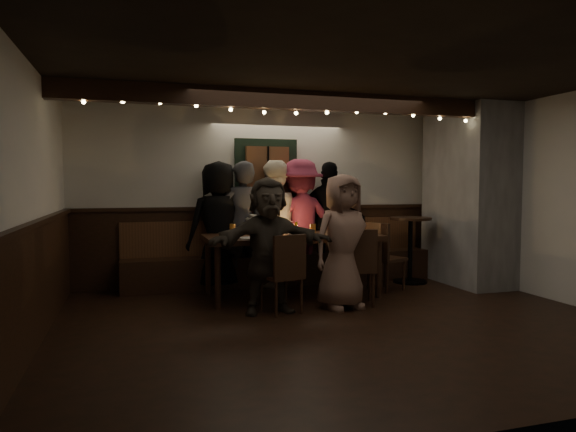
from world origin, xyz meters
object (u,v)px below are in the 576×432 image
object	(u,v)px
chair_near_left	(285,269)
person_g	(343,242)
chair_near_right	(358,263)
person_d	(300,222)
person_a	(218,225)
person_c	(272,224)
high_top	(410,241)
person_e	(330,222)
person_f	(268,245)
chair_end	(382,252)
dining_table	(292,240)
person_b	(242,225)

from	to	relation	value
chair_near_left	person_g	size ratio (longest dim) A/B	0.57
chair_near_right	person_g	distance (m)	0.36
chair_near_right	person_d	distance (m)	1.57
person_a	chair_near_right	bearing A→B (deg)	120.19
chair_near_left	chair_near_right	xyz separation A→B (m)	(0.97, 0.14, 0.01)
person_c	high_top	bearing A→B (deg)	146.58
chair_near_left	person_d	xyz separation A→B (m)	(0.72, 1.64, 0.41)
person_c	person_e	size ratio (longest dim) A/B	1.00
person_d	person_f	size ratio (longest dim) A/B	1.18
chair_near_left	high_top	distance (m)	2.67
chair_near_right	chair_end	size ratio (longest dim) A/B	0.99
high_top	person_c	world-z (taller)	person_c
chair_near_right	high_top	world-z (taller)	high_top
chair_end	person_g	distance (m)	1.22
chair_near_right	person_a	distance (m)	2.13
high_top	chair_near_right	bearing A→B (deg)	-140.34
chair_near_left	person_c	xyz separation A→B (m)	(0.29, 1.61, 0.39)
chair_near_right	person_e	world-z (taller)	person_e
high_top	person_g	bearing A→B (deg)	-143.37
dining_table	high_top	size ratio (longest dim) A/B	2.31
person_a	person_d	size ratio (longest dim) A/B	0.98
person_a	person_e	size ratio (longest dim) A/B	0.99
person_c	person_f	bearing A→B (deg)	48.86
chair_end	person_d	size ratio (longest dim) A/B	0.52
chair_near_right	person_d	world-z (taller)	person_d
chair_near_left	person_a	distance (m)	1.77
chair_near_left	chair_near_right	bearing A→B (deg)	8.24
person_a	person_b	bearing A→B (deg)	159.59
dining_table	person_e	xyz separation A→B (m)	(0.84, 0.76, 0.16)
dining_table	chair_near_right	size ratio (longest dim) A/B	2.42
person_e	person_g	size ratio (longest dim) A/B	1.13
person_a	person_d	distance (m)	1.21
person_c	person_a	bearing A→B (deg)	-27.26
dining_table	chair_near_left	world-z (taller)	dining_table
person_b	person_f	distance (m)	1.48
chair_end	person_b	bearing A→B (deg)	156.97
chair_near_right	person_b	xyz separation A→B (m)	(-1.13, 1.47, 0.37)
dining_table	high_top	world-z (taller)	dining_table
person_d	person_e	world-z (taller)	person_d
high_top	person_c	xyz separation A→B (m)	(-2.05, 0.33, 0.29)
person_f	person_g	world-z (taller)	person_g
person_c	person_d	distance (m)	0.43
dining_table	person_f	distance (m)	0.91
person_b	person_a	bearing A→B (deg)	-13.41
dining_table	person_e	bearing A→B (deg)	42.37
person_a	person_g	size ratio (longest dim) A/B	1.13
chair_end	chair_near_right	bearing A→B (deg)	-133.79
dining_table	person_d	bearing A→B (deg)	64.71
chair_near_left	person_d	world-z (taller)	person_d
dining_table	person_f	world-z (taller)	person_f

